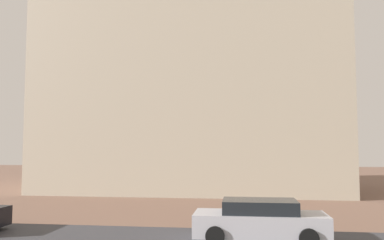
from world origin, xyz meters
The scene contains 2 objects.
landmark_building centered at (-2.17, 28.63, 9.54)m, with size 22.46×12.93×33.54m.
car_silver centered at (2.35, 11.22, 0.69)m, with size 4.58×1.97×1.41m.
Camera 1 is at (1.70, -2.73, 3.19)m, focal length 36.26 mm.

